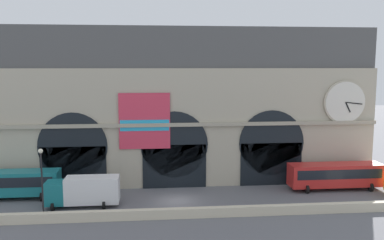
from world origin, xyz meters
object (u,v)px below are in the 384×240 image
bus_east (335,175)px  box_truck_midwest (84,191)px  street_lamp_quayside (42,175)px  bus_west (8,183)px

bus_east → box_truck_midwest: bearing=-173.7°
street_lamp_quayside → bus_west: bearing=129.0°
bus_west → box_truck_midwest: bearing=-20.8°
box_truck_midwest → bus_east: 28.81m
bus_west → bus_east: same height
bus_west → box_truck_midwest: (8.68, -3.29, -0.08)m
bus_east → bus_west: bearing=179.8°
bus_west → bus_east: size_ratio=1.00×
bus_west → street_lamp_quayside: (5.45, -6.72, 2.63)m
bus_west → box_truck_midwest: 9.28m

